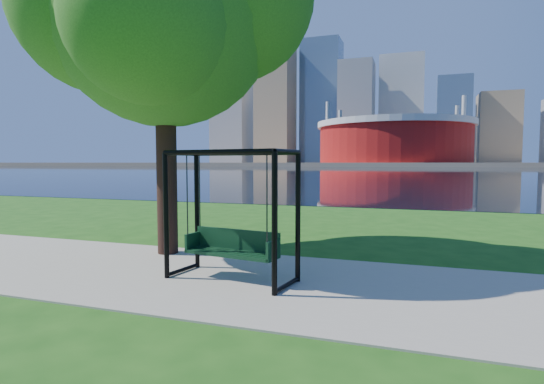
% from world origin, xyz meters
% --- Properties ---
extents(ground, '(900.00, 900.00, 0.00)m').
position_xyz_m(ground, '(0.00, 0.00, 0.00)').
color(ground, '#1E5114').
rests_on(ground, ground).
extents(path, '(120.00, 4.00, 0.03)m').
position_xyz_m(path, '(0.00, -0.50, 0.01)').
color(path, '#9E937F').
rests_on(path, ground).
extents(river, '(900.00, 180.00, 0.02)m').
position_xyz_m(river, '(0.00, 102.00, 0.01)').
color(river, black).
rests_on(river, ground).
extents(far_bank, '(900.00, 228.00, 2.00)m').
position_xyz_m(far_bank, '(0.00, 306.00, 1.00)').
color(far_bank, '#937F60').
rests_on(far_bank, ground).
extents(stadium, '(83.00, 83.00, 32.00)m').
position_xyz_m(stadium, '(-10.00, 235.00, 14.23)').
color(stadium, maroon).
rests_on(stadium, far_bank).
extents(skyline, '(392.00, 66.00, 96.50)m').
position_xyz_m(skyline, '(-4.27, 319.39, 35.89)').
color(skyline, gray).
rests_on(skyline, far_bank).
extents(swing, '(2.31, 1.27, 2.25)m').
position_xyz_m(swing, '(-0.60, -0.57, 1.09)').
color(swing, black).
rests_on(swing, ground).
extents(park_tree, '(6.23, 5.62, 7.73)m').
position_xyz_m(park_tree, '(-2.88, 0.97, 5.37)').
color(park_tree, black).
rests_on(park_tree, ground).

